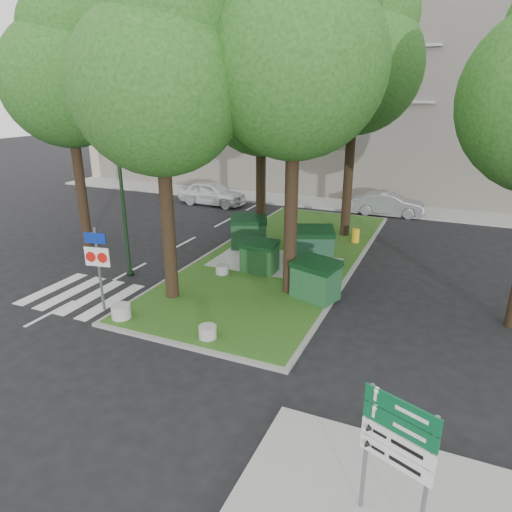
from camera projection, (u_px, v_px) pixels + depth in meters
The scene contains 24 objects.
ground at pixel (169, 342), 12.93m from camera, with size 120.00×120.00×0.00m, color black.
median_island at pixel (284, 256), 19.62m from camera, with size 6.00×16.00×0.12m, color #244F16.
median_kerb at pixel (284, 256), 19.62m from camera, with size 6.30×16.30×0.10m, color gray.
building_sidewalk at pixel (334, 204), 28.87m from camera, with size 42.00×3.00×0.12m, color #999993.
zebra_crossing at pixel (101, 299), 15.64m from camera, with size 5.00×3.00×0.01m, color silver.
apartment_building at pixel (367, 74), 32.67m from camera, with size 41.00×12.00×16.00m, color tan.
tree_median_near_left at pixel (161, 69), 13.21m from camera, with size 5.20×5.20×10.53m.
tree_median_near_right at pixel (299, 45), 13.39m from camera, with size 5.60×5.60×11.46m.
tree_median_mid at pixel (264, 85), 18.75m from camera, with size 4.80×4.80×9.99m.
tree_median_far at pixel (359, 53), 19.67m from camera, with size 5.80×5.80×11.93m.
tree_street_left at pixel (68, 68), 18.77m from camera, with size 5.40×5.40×11.00m.
dumpster_a at pixel (249, 232), 20.34m from camera, with size 1.91×1.66×1.49m.
dumpster_b at pixel (260, 256), 17.61m from camera, with size 1.36×0.96×1.25m.
dumpster_c at pixel (313, 245), 18.51m from camera, with size 1.92×1.66×1.50m.
dumpster_d at pixel (316, 280), 15.25m from camera, with size 1.73×1.44×1.38m.
bollard_left at pixel (121, 311), 14.02m from camera, with size 0.59×0.59×0.42m, color #AFB0AA.
bollard_right at pixel (208, 332), 12.88m from camera, with size 0.50×0.50×0.36m, color #A2A09C.
bollard_mid at pixel (222, 269), 17.48m from camera, with size 0.50×0.50×0.35m, color gray.
litter_bin at pixel (356, 236), 21.18m from camera, with size 0.36×0.36×0.63m, color gold.
street_lamp at pixel (122, 193), 16.61m from camera, with size 0.41×0.41×5.17m.
traffic_sign_pole at pixel (98, 258), 14.27m from camera, with size 0.83×0.19×2.79m.
directional_sign at pixel (398, 445), 6.79m from camera, with size 1.13×0.48×2.40m.
car_white at pixel (212, 193), 28.74m from camera, with size 1.75×4.35×1.48m, color silver.
car_silver at pixel (389, 204), 26.31m from camera, with size 1.39×3.99×1.31m, color gray.
Camera 1 is at (6.83, -9.40, 6.64)m, focal length 32.00 mm.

